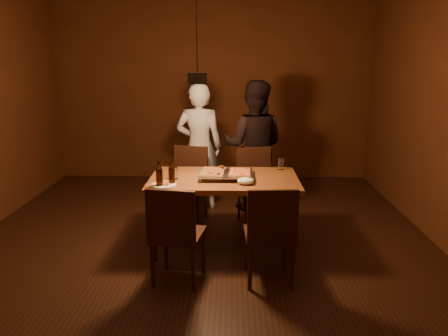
{
  "coord_description": "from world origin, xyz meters",
  "views": [
    {
      "loc": [
        0.33,
        -4.06,
        1.93
      ],
      "look_at": [
        0.24,
        0.21,
        0.85
      ],
      "focal_mm": 35.0,
      "sensor_mm": 36.0,
      "label": 1
    }
  ],
  "objects_px": {
    "chair_far_right": "(256,179)",
    "diner_dark": "(253,146)",
    "chair_near_left": "(175,227)",
    "beer_bottle_b": "(172,173)",
    "pizza_tray": "(226,175)",
    "diner_white": "(199,147)",
    "pendant_lamp": "(197,77)",
    "dining_table": "(224,184)",
    "chair_near_right": "(271,227)",
    "chair_far_left": "(189,177)",
    "beer_bottle_a": "(159,174)",
    "plate_slice": "(164,185)"
  },
  "relations": [
    {
      "from": "dining_table",
      "to": "pendant_lamp",
      "type": "distance_m",
      "value": 1.13
    },
    {
      "from": "pizza_tray",
      "to": "plate_slice",
      "type": "distance_m",
      "value": 0.67
    },
    {
      "from": "beer_bottle_b",
      "to": "dining_table",
      "type": "bearing_deg",
      "value": 27.19
    },
    {
      "from": "plate_slice",
      "to": "diner_dark",
      "type": "relative_size",
      "value": 0.15
    },
    {
      "from": "chair_near_right",
      "to": "chair_near_left",
      "type": "bearing_deg",
      "value": 178.6
    },
    {
      "from": "chair_far_left",
      "to": "chair_far_right",
      "type": "height_order",
      "value": "same"
    },
    {
      "from": "plate_slice",
      "to": "diner_dark",
      "type": "bearing_deg",
      "value": 59.15
    },
    {
      "from": "chair_far_left",
      "to": "diner_white",
      "type": "relative_size",
      "value": 0.3
    },
    {
      "from": "chair_far_right",
      "to": "chair_near_left",
      "type": "relative_size",
      "value": 1.05
    },
    {
      "from": "chair_near_left",
      "to": "beer_bottle_b",
      "type": "relative_size",
      "value": 2.09
    },
    {
      "from": "chair_near_left",
      "to": "pendant_lamp",
      "type": "relative_size",
      "value": 0.44
    },
    {
      "from": "pizza_tray",
      "to": "diner_white",
      "type": "distance_m",
      "value": 1.3
    },
    {
      "from": "chair_far_right",
      "to": "plate_slice",
      "type": "distance_m",
      "value": 1.42
    },
    {
      "from": "pizza_tray",
      "to": "diner_dark",
      "type": "xyz_separation_m",
      "value": [
        0.33,
        1.21,
        0.06
      ]
    },
    {
      "from": "chair_far_right",
      "to": "pizza_tray",
      "type": "distance_m",
      "value": 0.83
    },
    {
      "from": "beer_bottle_b",
      "to": "pendant_lamp",
      "type": "relative_size",
      "value": 0.21
    },
    {
      "from": "beer_bottle_a",
      "to": "pendant_lamp",
      "type": "xyz_separation_m",
      "value": [
        0.36,
        0.13,
        0.89
      ]
    },
    {
      "from": "dining_table",
      "to": "diner_dark",
      "type": "relative_size",
      "value": 0.9
    },
    {
      "from": "chair_far_left",
      "to": "pendant_lamp",
      "type": "bearing_deg",
      "value": 112.89
    },
    {
      "from": "beer_bottle_a",
      "to": "plate_slice",
      "type": "xyz_separation_m",
      "value": [
        0.03,
        0.03,
        -0.11
      ]
    },
    {
      "from": "dining_table",
      "to": "beer_bottle_b",
      "type": "height_order",
      "value": "beer_bottle_b"
    },
    {
      "from": "beer_bottle_b",
      "to": "plate_slice",
      "type": "height_order",
      "value": "beer_bottle_b"
    },
    {
      "from": "chair_far_left",
      "to": "beer_bottle_b",
      "type": "height_order",
      "value": "beer_bottle_b"
    },
    {
      "from": "beer_bottle_a",
      "to": "diner_white",
      "type": "xyz_separation_m",
      "value": [
        0.25,
        1.6,
        -0.06
      ]
    },
    {
      "from": "chair_far_right",
      "to": "diner_white",
      "type": "xyz_separation_m",
      "value": [
        -0.71,
        0.52,
        0.28
      ]
    },
    {
      "from": "pizza_tray",
      "to": "beer_bottle_a",
      "type": "height_order",
      "value": "beer_bottle_a"
    },
    {
      "from": "plate_slice",
      "to": "pendant_lamp",
      "type": "bearing_deg",
      "value": 17.58
    },
    {
      "from": "chair_near_left",
      "to": "diner_dark",
      "type": "distance_m",
      "value": 2.19
    },
    {
      "from": "diner_white",
      "to": "diner_dark",
      "type": "relative_size",
      "value": 0.98
    },
    {
      "from": "plate_slice",
      "to": "dining_table",
      "type": "bearing_deg",
      "value": 29.08
    },
    {
      "from": "pizza_tray",
      "to": "plate_slice",
      "type": "xyz_separation_m",
      "value": [
        -0.58,
        -0.33,
        -0.01
      ]
    },
    {
      "from": "chair_near_right",
      "to": "beer_bottle_b",
      "type": "distance_m",
      "value": 1.11
    },
    {
      "from": "dining_table",
      "to": "plate_slice",
      "type": "distance_m",
      "value": 0.65
    },
    {
      "from": "chair_far_right",
      "to": "diner_dark",
      "type": "distance_m",
      "value": 0.57
    },
    {
      "from": "dining_table",
      "to": "diner_white",
      "type": "relative_size",
      "value": 0.92
    },
    {
      "from": "plate_slice",
      "to": "diner_white",
      "type": "distance_m",
      "value": 1.59
    },
    {
      "from": "chair_far_right",
      "to": "chair_near_right",
      "type": "relative_size",
      "value": 1.05
    },
    {
      "from": "chair_near_left",
      "to": "chair_near_right",
      "type": "distance_m",
      "value": 0.81
    },
    {
      "from": "dining_table",
      "to": "chair_far_left",
      "type": "distance_m",
      "value": 0.92
    },
    {
      "from": "plate_slice",
      "to": "diner_white",
      "type": "bearing_deg",
      "value": 82.11
    },
    {
      "from": "diner_white",
      "to": "beer_bottle_b",
      "type": "bearing_deg",
      "value": 86.77
    },
    {
      "from": "beer_bottle_b",
      "to": "pendant_lamp",
      "type": "xyz_separation_m",
      "value": [
        0.26,
        0.04,
        0.89
      ]
    },
    {
      "from": "dining_table",
      "to": "chair_far_left",
      "type": "relative_size",
      "value": 3.03
    },
    {
      "from": "beer_bottle_b",
      "to": "pendant_lamp",
      "type": "distance_m",
      "value": 0.93
    },
    {
      "from": "dining_table",
      "to": "chair_near_left",
      "type": "height_order",
      "value": "chair_near_left"
    },
    {
      "from": "chair_near_left",
      "to": "pendant_lamp",
      "type": "bearing_deg",
      "value": 84.58
    },
    {
      "from": "pizza_tray",
      "to": "pendant_lamp",
      "type": "bearing_deg",
      "value": -140.05
    },
    {
      "from": "chair_near_right",
      "to": "diner_white",
      "type": "height_order",
      "value": "diner_white"
    },
    {
      "from": "diner_white",
      "to": "pendant_lamp",
      "type": "bearing_deg",
      "value": 96.59
    },
    {
      "from": "dining_table",
      "to": "chair_near_left",
      "type": "distance_m",
      "value": 0.92
    }
  ]
}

